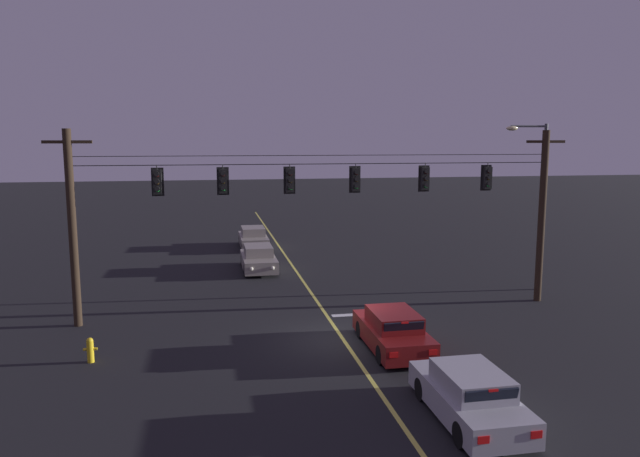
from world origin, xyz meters
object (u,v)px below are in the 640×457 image
at_px(traffic_light_centre, 290,180).
at_px(traffic_light_far_right, 488,178).
at_px(traffic_light_leftmost, 157,182).
at_px(car_waiting_near_lane, 393,331).
at_px(fire_hydrant, 90,349).
at_px(car_oncoming_trailing, 253,238).
at_px(traffic_light_rightmost, 425,179).
at_px(street_lamp_corner, 537,192).
at_px(traffic_light_left_inner, 223,181).
at_px(car_waiting_second_near, 470,396).
at_px(car_oncoming_lead, 258,259).
at_px(traffic_light_right_inner, 356,180).

bearing_deg(traffic_light_centre, traffic_light_far_right, 0.00).
relative_size(traffic_light_leftmost, car_waiting_near_lane, 0.28).
xyz_separation_m(traffic_light_centre, fire_hydrant, (-7.24, -4.18, -5.18)).
xyz_separation_m(traffic_light_leftmost, car_oncoming_trailing, (4.89, 15.97, -4.98)).
distance_m(traffic_light_rightmost, traffic_light_far_right, 2.86).
xyz_separation_m(car_oncoming_trailing, street_lamp_corner, (12.49, -14.07, 4.16)).
height_order(traffic_light_centre, traffic_light_rightmost, same).
bearing_deg(traffic_light_rightmost, street_lamp_corner, 16.58).
relative_size(traffic_light_leftmost, car_oncoming_trailing, 0.28).
distance_m(traffic_light_left_inner, car_waiting_second_near, 12.90).
relative_size(traffic_light_far_right, car_oncoming_lead, 0.28).
xyz_separation_m(traffic_light_centre, car_oncoming_lead, (-0.60, 8.80, -4.98)).
height_order(traffic_light_leftmost, traffic_light_left_inner, same).
bearing_deg(car_oncoming_trailing, traffic_light_centre, -88.81).
relative_size(traffic_light_right_inner, car_oncoming_lead, 0.28).
bearing_deg(traffic_light_right_inner, street_lamp_corner, 11.39).
bearing_deg(car_waiting_second_near, traffic_light_right_inner, 92.74).
distance_m(traffic_light_centre, car_oncoming_trailing, 16.73).
xyz_separation_m(traffic_light_right_inner, car_waiting_second_near, (0.49, -10.31, -4.98)).
height_order(traffic_light_leftmost, car_oncoming_trailing, traffic_light_leftmost).
bearing_deg(traffic_light_far_right, traffic_light_leftmost, 180.00).
distance_m(traffic_light_leftmost, traffic_light_left_inner, 2.53).
relative_size(car_waiting_near_lane, car_oncoming_lead, 0.98).
relative_size(car_oncoming_lead, car_waiting_second_near, 1.02).
bearing_deg(car_oncoming_trailing, street_lamp_corner, -48.41).
distance_m(car_oncoming_lead, fire_hydrant, 14.58).
distance_m(traffic_light_left_inner, street_lamp_corner, 14.99).
bearing_deg(traffic_light_left_inner, traffic_light_centre, 0.00).
xyz_separation_m(car_oncoming_lead, fire_hydrant, (-6.64, -12.98, -0.21)).
xyz_separation_m(traffic_light_centre, traffic_light_right_inner, (2.76, 0.00, 0.00)).
distance_m(traffic_light_rightmost, street_lamp_corner, 6.69).
bearing_deg(traffic_light_leftmost, car_waiting_second_near, -50.58).
bearing_deg(traffic_light_leftmost, traffic_light_rightmost, 0.00).
bearing_deg(fire_hydrant, traffic_light_rightmost, 17.79).
distance_m(traffic_light_left_inner, car_oncoming_lead, 10.32).
distance_m(traffic_light_centre, car_waiting_near_lane, 7.53).
relative_size(traffic_light_leftmost, traffic_light_far_right, 1.00).
bearing_deg(traffic_light_centre, traffic_light_leftmost, 180.00).
height_order(traffic_light_right_inner, car_oncoming_trailing, traffic_light_right_inner).
height_order(traffic_light_centre, traffic_light_right_inner, same).
relative_size(traffic_light_left_inner, traffic_light_centre, 1.00).
relative_size(traffic_light_left_inner, street_lamp_corner, 0.15).
xyz_separation_m(traffic_light_far_right, car_oncoming_lead, (-9.25, 8.80, -4.98)).
bearing_deg(traffic_light_rightmost, car_oncoming_trailing, 110.99).
height_order(traffic_light_centre, car_oncoming_lead, traffic_light_centre).
relative_size(traffic_light_left_inner, car_oncoming_trailing, 0.28).
bearing_deg(traffic_light_rightmost, traffic_light_right_inner, 180.00).
relative_size(car_waiting_near_lane, fire_hydrant, 5.15).
relative_size(traffic_light_right_inner, car_oncoming_trailing, 0.28).
bearing_deg(street_lamp_corner, traffic_light_leftmost, -173.78).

